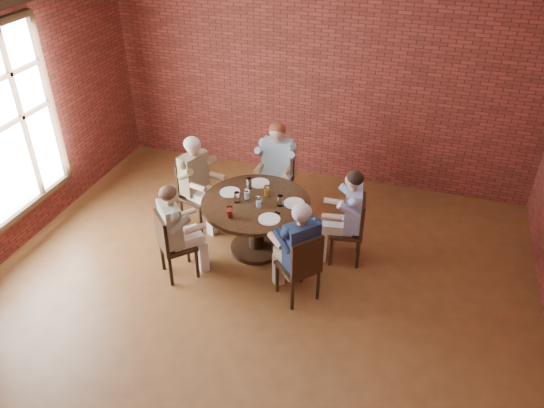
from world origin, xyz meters
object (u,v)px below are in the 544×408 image
(chair_b, at_px, (278,176))
(chair_c, at_px, (194,190))
(diner_b, at_px, (276,169))
(chair_e, at_px, (302,266))
(diner_d, at_px, (176,232))
(dining_table, at_px, (256,216))
(chair_a, at_px, (353,227))
(diner_c, at_px, (198,183))
(diner_a, at_px, (347,217))
(diner_e, at_px, (298,251))
(smartphone, at_px, (275,215))
(chair_d, at_px, (171,243))

(chair_b, xyz_separation_m, chair_c, (-0.98, -0.73, -0.01))
(diner_b, relative_size, chair_e, 1.47)
(chair_b, bearing_deg, diner_d, -113.25)
(dining_table, xyz_separation_m, chair_b, (-0.05, 1.10, -0.02))
(chair_a, relative_size, diner_c, 0.69)
(chair_b, distance_m, chair_c, 1.22)
(dining_table, bearing_deg, diner_a, 8.56)
(dining_table, bearing_deg, diner_d, -135.16)
(diner_c, height_order, diner_e, diner_c)
(diner_a, distance_m, chair_b, 1.51)
(diner_a, xyz_separation_m, diner_e, (-0.39, -0.85, 0.01))
(chair_a, distance_m, diner_e, 1.00)
(diner_c, bearing_deg, chair_e, -101.91)
(diner_c, relative_size, chair_e, 1.44)
(diner_b, xyz_separation_m, chair_e, (0.84, -1.75, -0.17))
(diner_a, distance_m, diner_c, 2.09)
(chair_a, bearing_deg, diner_a, -90.00)
(chair_a, bearing_deg, chair_e, -32.77)
(dining_table, distance_m, diner_b, 1.02)
(chair_b, xyz_separation_m, chair_e, (0.85, -1.83, -0.01))
(diner_e, height_order, smartphone, diner_e)
(diner_c, distance_m, diner_e, 1.97)
(chair_a, distance_m, diner_d, 2.16)
(chair_a, bearing_deg, chair_b, -134.55)
(chair_b, relative_size, chair_e, 1.03)
(diner_a, xyz_separation_m, diner_b, (-1.18, 0.84, 0.03))
(diner_e, bearing_deg, diner_d, -45.14)
(diner_c, distance_m, chair_e, 2.06)
(chair_b, xyz_separation_m, diner_b, (0.00, -0.09, 0.16))
(chair_a, xyz_separation_m, diner_e, (-0.47, -0.86, 0.15))
(diner_c, relative_size, diner_d, 1.05)
(chair_e, xyz_separation_m, diner_e, (-0.06, 0.05, 0.15))
(dining_table, height_order, diner_c, diner_c)
(chair_b, distance_m, diner_d, 1.97)
(chair_b, height_order, diner_d, diner_d)
(dining_table, xyz_separation_m, chair_d, (-0.80, -0.79, -0.04))
(diner_c, bearing_deg, diner_a, -74.95)
(diner_a, relative_size, chair_d, 1.42)
(dining_table, xyz_separation_m, smartphone, (0.32, -0.22, 0.23))
(chair_c, bearing_deg, diner_b, -37.17)
(chair_a, bearing_deg, diner_b, -131.95)
(diner_c, height_order, diner_d, diner_c)
(diner_c, relative_size, smartphone, 9.36)
(dining_table, bearing_deg, diner_e, -42.65)
(chair_c, distance_m, chair_e, 2.13)
(diner_b, relative_size, chair_d, 1.50)
(chair_d, relative_size, diner_e, 0.69)
(chair_c, xyz_separation_m, diner_e, (1.77, -1.05, 0.14))
(chair_c, bearing_deg, diner_d, -145.83)
(chair_a, distance_m, chair_c, 2.25)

